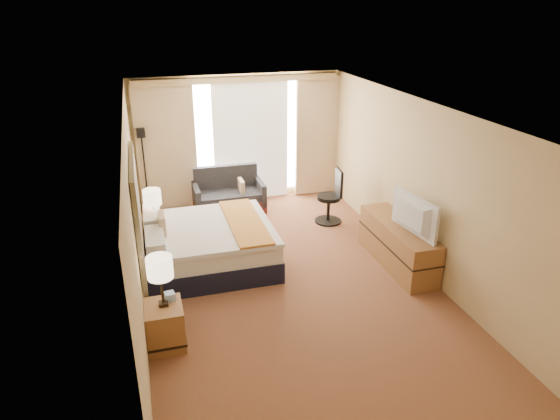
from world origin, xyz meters
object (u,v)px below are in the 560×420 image
object	(u,v)px
nightstand_left	(165,325)
floor_lamp	(143,154)
nightstand_right	(154,238)
bed	(208,245)
lamp_left	(160,269)
television	(409,215)
lamp_right	(152,198)
loveseat	(229,197)
desk_chair	(332,199)
media_dresser	(398,244)

from	to	relation	value
nightstand_left	floor_lamp	xyz separation A→B (m)	(-0.03, 4.35, 0.93)
nightstand_right	bed	bearing A→B (deg)	-38.50
nightstand_left	lamp_left	distance (m)	0.78
bed	television	distance (m)	3.12
nightstand_right	lamp_right	size ratio (longest dim) A/B	0.91
bed	lamp_left	xyz separation A→B (m)	(-0.80, -1.83, 0.70)
nightstand_left	lamp_right	world-z (taller)	lamp_right
nightstand_left	loveseat	distance (m)	4.28
bed	desk_chair	bearing A→B (deg)	22.76
bed	lamp_right	bearing A→B (deg)	143.24
nightstand_left	television	xyz separation A→B (m)	(3.65, 0.73, 0.72)
nightstand_right	nightstand_left	bearing A→B (deg)	-90.00
loveseat	desk_chair	world-z (taller)	desk_chair
loveseat	lamp_right	xyz separation A→B (m)	(-1.50, -1.56, 0.73)
lamp_left	television	size ratio (longest dim) A/B	0.64
loveseat	lamp_right	distance (m)	2.28
nightstand_right	lamp_left	xyz separation A→B (m)	(0.01, -2.47, 0.78)
desk_chair	lamp_left	bearing A→B (deg)	-131.41
floor_lamp	lamp_right	distance (m)	1.92
nightstand_left	bed	world-z (taller)	bed
lamp_right	nightstand_right	bearing A→B (deg)	117.09
nightstand_left	desk_chair	bearing A→B (deg)	41.31
nightstand_left	television	size ratio (longest dim) A/B	0.54
media_dresser	lamp_right	size ratio (longest dim) A/B	2.98
desk_chair	lamp_right	size ratio (longest dim) A/B	1.73
nightstand_left	bed	size ratio (longest dim) A/B	0.28
desk_chair	lamp_right	bearing A→B (deg)	-164.48
media_dresser	bed	size ratio (longest dim) A/B	0.91
loveseat	floor_lamp	bearing A→B (deg)	167.31
loveseat	television	bearing A→B (deg)	-57.02
bed	lamp_left	size ratio (longest dim) A/B	3.05
lamp_left	television	distance (m)	3.71
lamp_left	media_dresser	bearing A→B (deg)	15.51
media_dresser	desk_chair	xyz separation A→B (m)	(-0.40, 1.85, 0.11)
nightstand_left	bed	xyz separation A→B (m)	(0.81, 1.86, 0.08)
nightstand_right	floor_lamp	size ratio (longest dim) A/B	0.32
loveseat	nightstand_right	bearing A→B (deg)	-135.62
bed	loveseat	xyz separation A→B (m)	(0.72, 2.14, -0.07)
media_dresser	loveseat	size ratio (longest dim) A/B	1.30
nightstand_right	bed	world-z (taller)	bed
lamp_left	loveseat	bearing A→B (deg)	69.05
media_dresser	lamp_left	world-z (taller)	lamp_left
nightstand_right	floor_lamp	world-z (taller)	floor_lamp
loveseat	floor_lamp	distance (m)	1.85
nightstand_right	floor_lamp	xyz separation A→B (m)	(-0.03, 1.85, 0.93)
desk_chair	floor_lamp	bearing A→B (deg)	163.93
bed	desk_chair	xyz separation A→B (m)	(2.49, 1.05, 0.11)
loveseat	lamp_left	world-z (taller)	lamp_left
media_dresser	nightstand_left	bearing A→B (deg)	-164.16
bed	nightstand_right	bearing A→B (deg)	141.50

